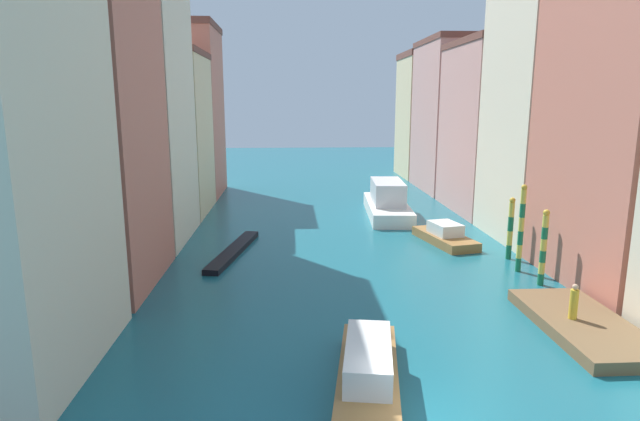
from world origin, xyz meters
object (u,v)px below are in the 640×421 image
(person_on_dock, at_px, (574,303))
(motorboat_1, at_px, (445,236))
(mooring_pole_2, at_px, (510,228))
(vaporetto_white, at_px, (387,202))
(waterfront_dock, at_px, (583,325))
(mooring_pole_1, at_px, (521,228))
(motorboat_0, at_px, (368,373))
(gondola_black, at_px, (234,251))
(mooring_pole_0, at_px, (543,247))

(person_on_dock, xyz_separation_m, motorboat_1, (-1.37, 14.76, -0.75))
(mooring_pole_2, bearing_deg, vaporetto_white, 111.65)
(waterfront_dock, distance_m, mooring_pole_1, 8.64)
(motorboat_0, bearing_deg, gondola_black, 110.28)
(mooring_pole_2, xyz_separation_m, gondola_black, (-17.72, 2.24, -1.88))
(vaporetto_white, bearing_deg, person_on_dock, -81.12)
(mooring_pole_1, distance_m, motorboat_0, 16.74)
(vaporetto_white, bearing_deg, waterfront_dock, -80.05)
(mooring_pole_0, distance_m, vaporetto_white, 19.19)
(mooring_pole_0, bearing_deg, mooring_pole_2, 87.26)
(vaporetto_white, bearing_deg, motorboat_0, -101.67)
(motorboat_1, bearing_deg, waterfront_dock, -82.91)
(motorboat_0, bearing_deg, mooring_pole_2, 53.27)
(mooring_pole_2, height_order, gondola_black, mooring_pole_2)
(mooring_pole_1, height_order, gondola_black, mooring_pole_1)
(mooring_pole_1, relative_size, mooring_pole_2, 1.31)
(mooring_pole_0, bearing_deg, person_on_dock, -103.21)
(gondola_black, bearing_deg, person_on_dock, -38.73)
(waterfront_dock, height_order, motorboat_0, motorboat_0)
(motorboat_0, bearing_deg, waterfront_dock, 23.06)
(mooring_pole_0, relative_size, mooring_pole_2, 1.06)
(gondola_black, height_order, motorboat_0, motorboat_0)
(vaporetto_white, bearing_deg, motorboat_1, -75.68)
(person_on_dock, relative_size, vaporetto_white, 0.14)
(motorboat_0, height_order, motorboat_1, motorboat_0)
(person_on_dock, bearing_deg, motorboat_1, 95.29)
(vaporetto_white, bearing_deg, gondola_black, -137.54)
(mooring_pole_1, distance_m, vaporetto_white, 16.86)
(gondola_black, bearing_deg, mooring_pole_2, -7.22)
(mooring_pole_2, relative_size, motorboat_1, 0.64)
(waterfront_dock, xyz_separation_m, person_on_dock, (-0.48, 0.11, 1.01))
(gondola_black, xyz_separation_m, motorboat_0, (6.42, -17.38, 0.51))
(person_on_dock, xyz_separation_m, mooring_pole_2, (1.59, 10.69, 0.78))
(person_on_dock, distance_m, motorboat_1, 14.84)
(waterfront_dock, bearing_deg, mooring_pole_1, 85.56)
(vaporetto_white, bearing_deg, mooring_pole_2, -68.35)
(mooring_pole_1, relative_size, motorboat_1, 0.83)
(person_on_dock, relative_size, mooring_pole_0, 0.38)
(mooring_pole_1, bearing_deg, vaporetto_white, 107.00)
(vaporetto_white, distance_m, motorboat_0, 29.29)
(person_on_dock, distance_m, vaporetto_white, 24.53)
(person_on_dock, xyz_separation_m, motorboat_0, (-9.71, -4.45, -0.59))
(mooring_pole_1, xyz_separation_m, gondola_black, (-17.26, 4.77, -2.49))
(person_on_dock, bearing_deg, waterfront_dock, -12.64)
(mooring_pole_0, distance_m, gondola_black, 19.00)
(waterfront_dock, distance_m, person_on_dock, 1.12)
(person_on_dock, bearing_deg, vaporetto_white, 98.88)
(waterfront_dock, xyz_separation_m, gondola_black, (-16.61, 13.04, -0.09))
(person_on_dock, xyz_separation_m, mooring_pole_0, (1.36, 5.77, 0.90))
(mooring_pole_0, xyz_separation_m, vaporetto_white, (-5.14, 18.46, -0.98))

